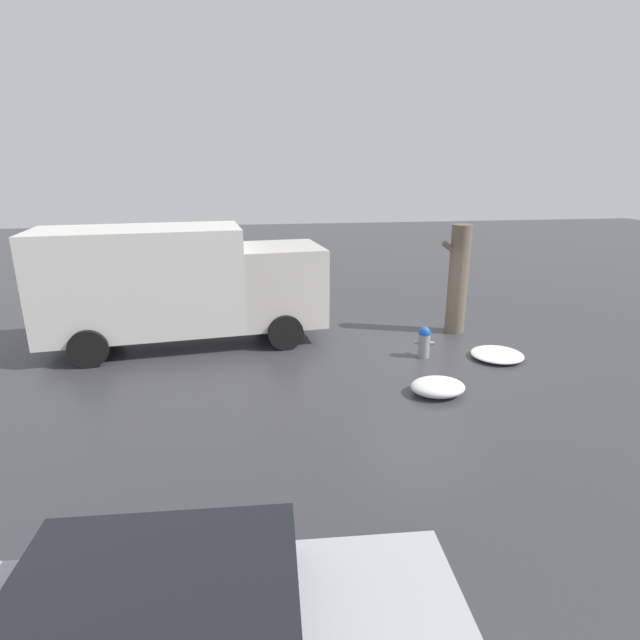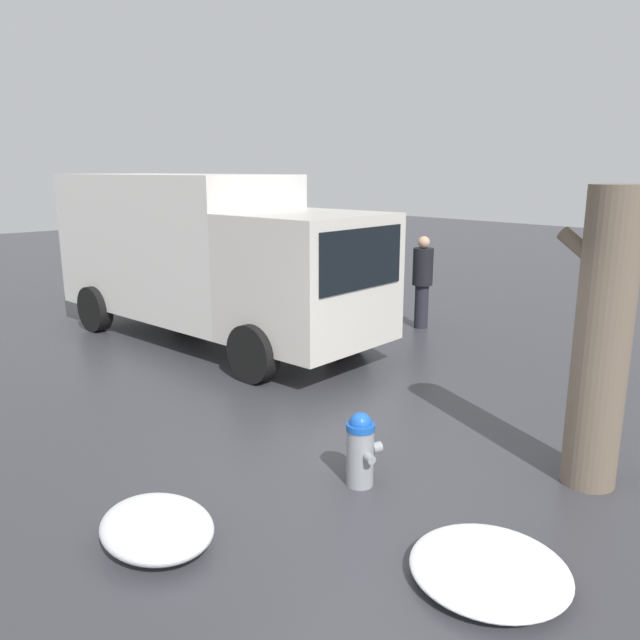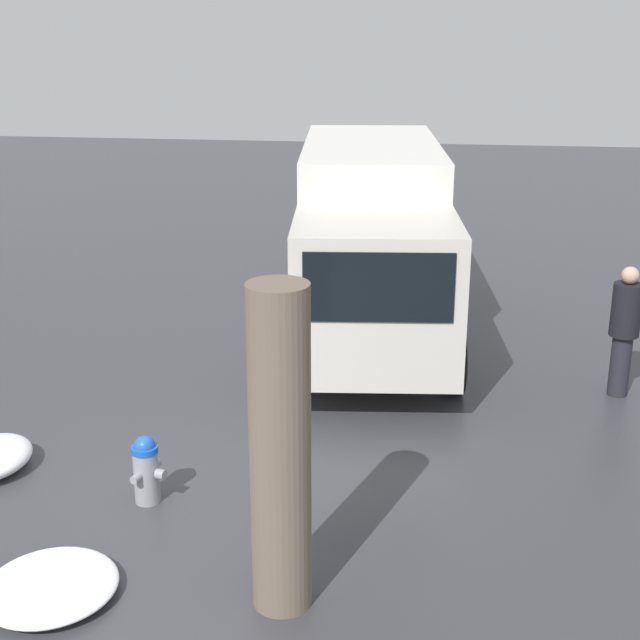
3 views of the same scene
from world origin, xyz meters
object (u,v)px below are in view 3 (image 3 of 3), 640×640
(delivery_truck, at_px, (371,236))
(pedestrian, at_px, (624,326))
(fire_hydrant, at_px, (146,468))
(tree_trunk, at_px, (280,451))

(delivery_truck, bearing_deg, pedestrian, 143.13)
(fire_hydrant, relative_size, delivery_truck, 0.11)
(delivery_truck, relative_size, pedestrian, 3.89)
(tree_trunk, height_order, pedestrian, tree_trunk)
(fire_hydrant, distance_m, delivery_truck, 6.34)
(fire_hydrant, distance_m, pedestrian, 6.75)
(delivery_truck, height_order, pedestrian, delivery_truck)
(pedestrian, bearing_deg, tree_trunk, -58.99)
(tree_trunk, xyz_separation_m, pedestrian, (5.25, -3.84, -0.50))
(fire_hydrant, distance_m, tree_trunk, 2.59)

